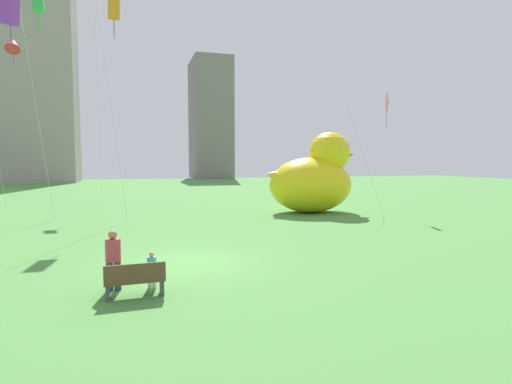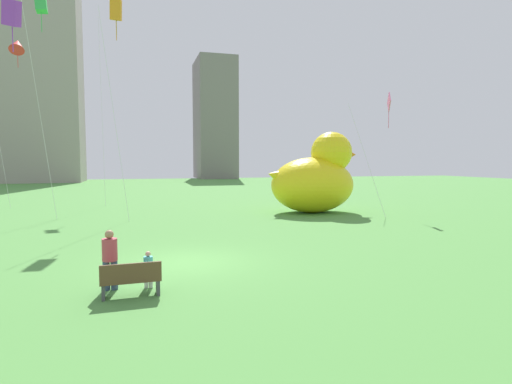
# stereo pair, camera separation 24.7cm
# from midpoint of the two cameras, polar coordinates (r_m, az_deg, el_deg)

# --- Properties ---
(ground_plane) EXTENTS (140.00, 140.00, 0.00)m
(ground_plane) POSITION_cam_midpoint_polar(r_m,az_deg,el_deg) (14.39, -9.86, -9.60)
(ground_plane) COLOR #4E8D40
(park_bench) EXTENTS (1.51, 0.52, 0.90)m
(park_bench) POSITION_cam_midpoint_polar(r_m,az_deg,el_deg) (11.05, -16.97, -11.48)
(park_bench) COLOR brown
(park_bench) RESTS_ON ground
(person_adult) EXTENTS (0.40, 0.40, 1.62)m
(person_adult) POSITION_cam_midpoint_polar(r_m,az_deg,el_deg) (11.74, -19.68, -8.49)
(person_adult) COLOR #38476B
(person_adult) RESTS_ON ground
(person_child) EXTENTS (0.25, 0.25, 1.01)m
(person_child) POSITION_cam_midpoint_polar(r_m,az_deg,el_deg) (11.71, -14.78, -10.11)
(person_child) COLOR silver
(person_child) RESTS_ON ground
(giant_inflatable_duck) EXTENTS (6.53, 4.19, 5.41)m
(giant_inflatable_duck) POSITION_cam_midpoint_polar(r_m,az_deg,el_deg) (27.98, 7.74, 1.90)
(giant_inflatable_duck) COLOR yellow
(giant_inflatable_duck) RESTS_ON ground
(city_skyline) EXTENTS (56.57, 18.79, 37.27)m
(city_skyline) POSITION_cam_midpoint_polar(r_m,az_deg,el_deg) (81.98, -27.95, 12.47)
(city_skyline) COLOR gray
(city_skyline) RESTS_ON ground
(kite_pink) EXTENTS (2.46, 3.64, 7.94)m
(kite_pink) POSITION_cam_midpoint_polar(r_m,az_deg,el_deg) (28.82, 17.18, 11.26)
(kite_pink) COLOR silver
(kite_pink) RESTS_ON ground
(kite_orange) EXTENTS (1.42, 1.38, 12.70)m
(kite_orange) POSITION_cam_midpoint_polar(r_m,az_deg,el_deg) (26.97, -19.27, 22.54)
(kite_orange) COLOR silver
(kite_orange) RESTS_ON ground
(kite_teal) EXTENTS (1.88, 2.54, 15.79)m
(kite_teal) POSITION_cam_midpoint_polar(r_m,az_deg,el_deg) (37.00, -19.49, 21.10)
(kite_teal) COLOR silver
(kite_teal) RESTS_ON ground
(kite_green) EXTENTS (1.54, 1.30, 13.38)m
(kite_green) POSITION_cam_midpoint_polar(r_m,az_deg,el_deg) (29.51, -28.10, 22.02)
(kite_green) COLOR silver
(kite_green) RESTS_ON ground
(kite_red) EXTENTS (3.07, 3.28, 13.11)m
(kite_red) POSITION_cam_midpoint_polar(r_m,az_deg,el_deg) (38.23, -30.68, 17.10)
(kite_red) COLOR silver
(kite_red) RESTS_ON ground
(kite_purple) EXTENTS (3.68, 3.75, 10.68)m
(kite_purple) POSITION_cam_midpoint_polar(r_m,az_deg,el_deg) (22.71, -31.19, 20.37)
(kite_purple) COLOR silver
(kite_purple) RESTS_ON ground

